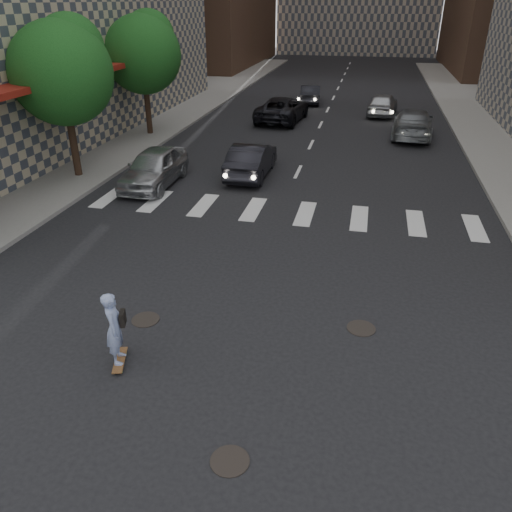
{
  "coord_description": "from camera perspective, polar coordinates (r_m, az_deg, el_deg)",
  "views": [
    {
      "loc": [
        2.96,
        -8.33,
        7.17
      ],
      "look_at": [
        0.5,
        2.76,
        1.3
      ],
      "focal_mm": 35.0,
      "sensor_mm": 36.0,
      "label": 1
    }
  ],
  "objects": [
    {
      "name": "ground",
      "position": [
        11.38,
        -5.59,
        -11.88
      ],
      "size": [
        160.0,
        160.0,
        0.0
      ],
      "primitive_type": "plane",
      "color": "black",
      "rests_on": "ground"
    },
    {
      "name": "manhole_a",
      "position": [
        9.4,
        -3.01,
        -22.35
      ],
      "size": [
        0.7,
        0.7,
        0.02
      ],
      "primitive_type": "cylinder",
      "color": "black",
      "rests_on": "ground"
    },
    {
      "name": "sidewalk_left",
      "position": [
        34.03,
        -19.24,
        13.83
      ],
      "size": [
        13.0,
        80.0,
        0.15
      ],
      "primitive_type": "cube",
      "color": "gray",
      "rests_on": "ground"
    },
    {
      "name": "tree_c",
      "position": [
        30.25,
        -12.67,
        21.94
      ],
      "size": [
        4.2,
        4.2,
        6.6
      ],
      "color": "#382619",
      "rests_on": "sidewalk_left"
    },
    {
      "name": "manhole_c",
      "position": [
        12.57,
        11.93,
        -8.08
      ],
      "size": [
        0.7,
        0.7,
        0.02
      ],
      "primitive_type": "cylinder",
      "color": "black",
      "rests_on": "ground"
    },
    {
      "name": "traffic_car_b",
      "position": [
        31.09,
        17.47,
        14.27
      ],
      "size": [
        2.6,
        5.57,
        1.57
      ],
      "primitive_type": "imported",
      "rotation": [
        0.0,
        0.0,
        3.07
      ],
      "color": "slate",
      "rests_on": "ground"
    },
    {
      "name": "traffic_car_d",
      "position": [
        36.81,
        14.28,
        16.49
      ],
      "size": [
        2.26,
        4.59,
        1.5
      ],
      "primitive_type": "imported",
      "rotation": [
        0.0,
        0.0,
        3.03
      ],
      "color": "#9EA1A5",
      "rests_on": "ground"
    },
    {
      "name": "traffic_car_a",
      "position": [
        22.82,
        -0.54,
        10.95
      ],
      "size": [
        1.58,
        4.47,
        1.47
      ],
      "primitive_type": "imported",
      "rotation": [
        0.0,
        0.0,
        3.15
      ],
      "color": "black",
      "rests_on": "ground"
    },
    {
      "name": "traffic_car_e",
      "position": [
        40.47,
        6.23,
        17.94
      ],
      "size": [
        1.84,
        4.23,
        1.35
      ],
      "primitive_type": "imported",
      "rotation": [
        0.0,
        0.0,
        3.24
      ],
      "color": "black",
      "rests_on": "ground"
    },
    {
      "name": "skateboarder",
      "position": [
        11.12,
        -15.81,
        -7.93
      ],
      "size": [
        0.58,
        0.93,
        1.79
      ],
      "rotation": [
        0.0,
        0.0,
        0.31
      ],
      "color": "brown",
      "rests_on": "ground"
    },
    {
      "name": "manhole_b",
      "position": [
        12.91,
        -12.51,
        -7.1
      ],
      "size": [
        0.7,
        0.7,
        0.02
      ],
      "primitive_type": "cylinder",
      "color": "black",
      "rests_on": "ground"
    },
    {
      "name": "tree_b",
      "position": [
        23.23,
        -21.11,
        19.41
      ],
      "size": [
        4.2,
        4.2,
        6.6
      ],
      "color": "#382619",
      "rests_on": "sidewalk_left"
    },
    {
      "name": "silver_sedan",
      "position": [
        22.0,
        -11.58,
        9.89
      ],
      "size": [
        1.86,
        4.58,
        1.56
      ],
      "primitive_type": "imported",
      "rotation": [
        0.0,
        0.0,
        0.01
      ],
      "color": "#AAACB0",
      "rests_on": "ground"
    },
    {
      "name": "traffic_car_c",
      "position": [
        33.94,
        3.05,
        16.43
      ],
      "size": [
        3.08,
        5.81,
        1.56
      ],
      "primitive_type": "imported",
      "rotation": [
        0.0,
        0.0,
        3.05
      ],
      "color": "black",
      "rests_on": "ground"
    }
  ]
}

